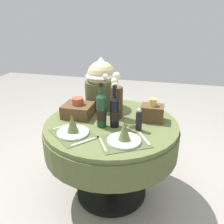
# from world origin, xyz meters

# --- Properties ---
(ground) EXTENTS (8.00, 8.00, 0.00)m
(ground) POSITION_xyz_m (0.00, 0.00, 0.00)
(ground) COLOR #9E998E
(dining_table) EXTENTS (1.14, 1.14, 0.73)m
(dining_table) POSITION_xyz_m (0.00, 0.00, 0.58)
(dining_table) COLOR #5B6638
(dining_table) RESTS_ON ground
(place_setting_left) EXTENTS (0.43, 0.42, 0.16)m
(place_setting_left) POSITION_xyz_m (-0.23, -0.27, 0.78)
(place_setting_left) COLOR #4E562F
(place_setting_left) RESTS_ON dining_table
(place_setting_right) EXTENTS (0.42, 0.39, 0.16)m
(place_setting_right) POSITION_xyz_m (0.17, -0.30, 0.78)
(place_setting_right) COLOR #4E562F
(place_setting_right) RESTS_ON dining_table
(flower_vase) EXTENTS (0.16, 0.17, 0.41)m
(flower_vase) POSITION_xyz_m (0.02, 0.09, 0.91)
(flower_vase) COLOR #47331E
(flower_vase) RESTS_ON dining_table
(wine_bottle_left) EXTENTS (0.08, 0.08, 0.35)m
(wine_bottle_left) POSITION_xyz_m (-0.06, -0.09, 0.87)
(wine_bottle_left) COLOR #194223
(wine_bottle_left) RESTS_ON dining_table
(wine_bottle_centre) EXTENTS (0.08, 0.08, 0.35)m
(wine_bottle_centre) POSITION_xyz_m (0.05, -0.07, 0.86)
(wine_bottle_centre) COLOR black
(wine_bottle_centre) RESTS_ON dining_table
(pepper_mill) EXTENTS (0.05, 0.05, 0.18)m
(pepper_mill) POSITION_xyz_m (0.24, -0.09, 0.82)
(pepper_mill) COLOR black
(pepper_mill) RESTS_ON dining_table
(gift_tub_back_left) EXTENTS (0.31, 0.31, 0.48)m
(gift_tub_back_left) POSITION_xyz_m (-0.18, 0.33, 0.99)
(gift_tub_back_left) COLOR #474C2D
(gift_tub_back_left) RESTS_ON dining_table
(woven_basket_side_left) EXTENTS (0.25, 0.23, 0.17)m
(woven_basket_side_left) POSITION_xyz_m (-0.31, 0.05, 0.80)
(woven_basket_side_left) COLOR brown
(woven_basket_side_left) RESTS_ON dining_table
(woven_basket_side_right) EXTENTS (0.19, 0.14, 0.19)m
(woven_basket_side_right) POSITION_xyz_m (0.33, 0.12, 0.81)
(woven_basket_side_right) COLOR brown
(woven_basket_side_right) RESTS_ON dining_table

